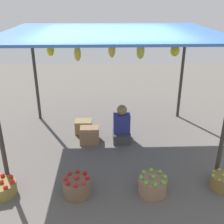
{
  "coord_description": "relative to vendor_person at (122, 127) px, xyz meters",
  "views": [
    {
      "loc": [
        -0.15,
        -4.91,
        2.83
      ],
      "look_at": [
        0.0,
        -0.61,
        0.95
      ],
      "focal_mm": 43.37,
      "sensor_mm": 36.0,
      "label": 1
    }
  ],
  "objects": [
    {
      "name": "ground_plane",
      "position": [
        -0.23,
        -0.1,
        -0.3
      ],
      "size": [
        14.0,
        14.0,
        0.0
      ],
      "primitive_type": "plane",
      "color": "#5F5A54"
    },
    {
      "name": "market_stall_structure",
      "position": [
        -0.22,
        -0.09,
        1.8
      ],
      "size": [
        3.74,
        2.8,
        2.24
      ],
      "color": "#38332D",
      "rests_on": "ground"
    },
    {
      "name": "vendor_person",
      "position": [
        0.0,
        0.0,
        0.0
      ],
      "size": [
        0.36,
        0.44,
        0.78
      ],
      "color": "#3F3C42",
      "rests_on": "ground"
    },
    {
      "name": "basket_red_tomatoes",
      "position": [
        -1.93,
        -1.64,
        -0.19
      ],
      "size": [
        0.41,
        0.41,
        0.27
      ],
      "color": "olive",
      "rests_on": "ground"
    },
    {
      "name": "basket_red_apples",
      "position": [
        -0.8,
        -1.67,
        -0.15
      ],
      "size": [
        0.42,
        0.42,
        0.33
      ],
      "color": "brown",
      "rests_on": "ground"
    },
    {
      "name": "basket_green_apples",
      "position": [
        0.37,
        -1.67,
        -0.16
      ],
      "size": [
        0.44,
        0.44,
        0.32
      ],
      "color": "#917053",
      "rests_on": "ground"
    },
    {
      "name": "basket_limes",
      "position": [
        1.48,
        -1.6,
        -0.18
      ],
      "size": [
        0.36,
        0.36,
        0.26
      ],
      "color": "olive",
      "rests_on": "ground"
    },
    {
      "name": "wooden_crate_near_vendor",
      "position": [
        -0.67,
        -0.05,
        -0.15
      ],
      "size": [
        0.39,
        0.36,
        0.29
      ],
      "primitive_type": "cube",
      "color": "#8D6847",
      "rests_on": "ground"
    },
    {
      "name": "wooden_crate_stacked_rear",
      "position": [
        -0.82,
        0.36,
        -0.15
      ],
      "size": [
        0.37,
        0.28,
        0.29
      ],
      "primitive_type": "cube",
      "color": "olive",
      "rests_on": "ground"
    }
  ]
}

